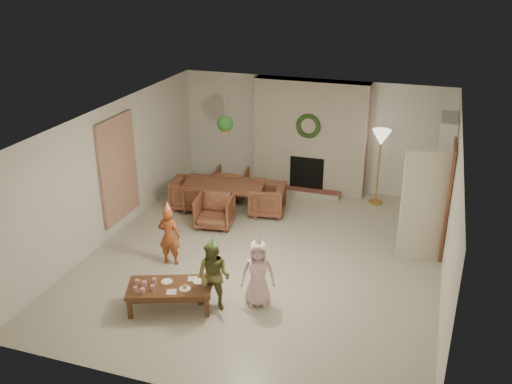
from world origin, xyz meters
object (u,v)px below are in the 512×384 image
at_px(dining_chair_left, 189,194).
at_px(child_pink, 258,273).
at_px(coffee_table_top, 170,287).
at_px(child_plaid, 214,277).
at_px(child_red, 169,236).
at_px(dining_chair_right, 267,199).
at_px(dining_chair_near, 215,211).
at_px(dining_table, 223,198).
at_px(dining_chair_far, 231,183).

xyz_separation_m(dining_chair_left, child_pink, (2.47, -2.90, 0.21)).
relative_size(coffee_table_top, child_plaid, 1.14).
height_order(coffee_table_top, child_red, child_red).
height_order(dining_chair_right, coffee_table_top, dining_chair_right).
xyz_separation_m(dining_chair_near, coffee_table_top, (0.41, -2.80, 0.03)).
height_order(dining_chair_near, child_red, child_red).
bearing_deg(child_plaid, dining_chair_right, 96.70).
height_order(dining_table, dining_chair_right, dining_chair_right).
distance_m(dining_chair_far, dining_chair_right, 1.18).
xyz_separation_m(dining_chair_right, child_plaid, (0.24, -3.45, 0.22)).
height_order(dining_chair_far, dining_chair_left, same).
bearing_deg(dining_chair_left, dining_chair_near, -135.00).
bearing_deg(dining_chair_far, dining_table, 90.00).
relative_size(dining_chair_far, child_red, 0.68).
distance_m(dining_chair_left, dining_chair_right, 1.65).
height_order(child_plaid, child_pink, child_plaid).
height_order(dining_chair_left, coffee_table_top, dining_chair_left).
bearing_deg(dining_chair_near, dining_chair_right, 38.66).
distance_m(dining_chair_left, child_plaid, 3.74).
relative_size(dining_chair_near, child_pink, 0.67).
relative_size(dining_chair_far, dining_chair_right, 1.00).
bearing_deg(dining_table, coffee_table_top, -89.65).
xyz_separation_m(dining_chair_near, child_plaid, (1.05, -2.60, 0.22)).
relative_size(dining_chair_near, dining_chair_far, 1.00).
relative_size(dining_chair_near, child_plaid, 0.65).
distance_m(dining_table, child_plaid, 3.53).
relative_size(dining_chair_left, child_plaid, 0.65).
bearing_deg(dining_chair_far, child_plaid, 99.28).
height_order(child_red, child_pink, child_pink).
distance_m(coffee_table_top, child_pink, 1.35).
distance_m(child_red, child_plaid, 1.59).
xyz_separation_m(dining_chair_far, child_red, (0.02, -3.05, 0.20)).
bearing_deg(dining_chair_left, child_pink, -147.54).
bearing_deg(child_red, dining_chair_left, -81.14).
xyz_separation_m(dining_table, dining_chair_far, (-0.10, 0.73, 0.03)).
distance_m(dining_chair_near, child_pink, 2.81).
bearing_deg(coffee_table_top, dining_chair_left, 89.19).
bearing_deg(coffee_table_top, child_pink, 2.33).
xyz_separation_m(dining_chair_far, child_pink, (1.84, -3.73, 0.21)).
distance_m(dining_table, dining_chair_near, 0.74).
distance_m(dining_chair_left, child_red, 2.32).
distance_m(dining_chair_far, dining_chair_left, 1.04).
bearing_deg(dining_chair_far, dining_chair_near, 90.00).
relative_size(dining_table, child_pink, 1.57).
distance_m(coffee_table_top, child_red, 1.35).
height_order(dining_chair_near, coffee_table_top, dining_chair_near).
xyz_separation_m(dining_chair_far, dining_chair_left, (-0.63, -0.83, 0.00)).
relative_size(dining_chair_near, dining_chair_left, 1.00).
distance_m(dining_table, dining_chair_right, 0.92).
xyz_separation_m(dining_table, coffee_table_top, (0.51, -3.52, 0.06)).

